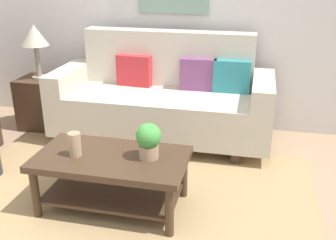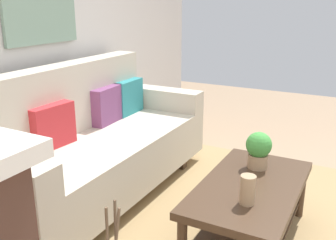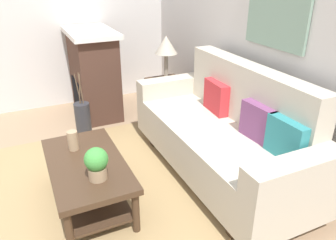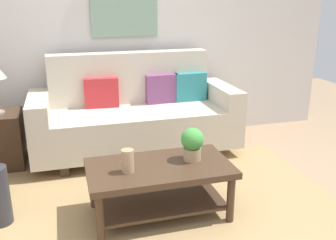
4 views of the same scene
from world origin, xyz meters
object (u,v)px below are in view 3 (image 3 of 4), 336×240
(throw_pillow_crimson, at_px, (217,97))
(throw_pillow_plum, at_px, (259,122))
(potted_plant_tabletop, at_px, (97,163))
(framed_painting, at_px, (278,7))
(floor_vase, at_px, (83,122))
(throw_pillow_teal, at_px, (287,139))
(side_table, at_px, (166,100))
(coffee_table, at_px, (87,173))
(fireplace, at_px, (94,73))
(couch, at_px, (223,134))
(table_lamp, at_px, (166,47))
(tabletop_vase, at_px, (73,140))

(throw_pillow_crimson, relative_size, throw_pillow_plum, 1.00)
(potted_plant_tabletop, height_order, framed_painting, framed_painting)
(throw_pillow_plum, height_order, floor_vase, throw_pillow_plum)
(throw_pillow_plum, xyz_separation_m, throw_pillow_teal, (0.33, 0.00, 0.00))
(throw_pillow_teal, bearing_deg, side_table, -177.40)
(coffee_table, xyz_separation_m, potted_plant_tabletop, (0.28, 0.03, 0.26))
(coffee_table, xyz_separation_m, framed_painting, (0.07, 1.77, 1.26))
(fireplace, xyz_separation_m, framed_painting, (2.00, 1.23, 0.99))
(framed_painting, bearing_deg, couch, -90.00)
(throw_pillow_teal, relative_size, side_table, 0.64)
(coffee_table, bearing_deg, fireplace, 164.37)
(potted_plant_tabletop, relative_size, framed_painting, 0.35)
(side_table, distance_m, floor_vase, 1.13)
(floor_vase, bearing_deg, framed_painting, 50.93)
(floor_vase, bearing_deg, fireplace, 155.56)
(couch, distance_m, side_table, 1.39)
(side_table, bearing_deg, couch, -1.39)
(throw_pillow_plum, bearing_deg, table_lamp, -176.90)
(throw_pillow_teal, distance_m, coffee_table, 1.65)
(potted_plant_tabletop, distance_m, side_table, 2.07)
(throw_pillow_crimson, xyz_separation_m, tabletop_vase, (0.01, -1.48, -0.16))
(coffee_table, relative_size, potted_plant_tabletop, 4.20)
(throw_pillow_teal, relative_size, potted_plant_tabletop, 1.37)
(couch, xyz_separation_m, throw_pillow_plum, (0.33, 0.13, 0.25))
(framed_painting, bearing_deg, potted_plant_tabletop, -83.26)
(side_table, xyz_separation_m, fireplace, (-0.62, -0.80, 0.31))
(couch, bearing_deg, table_lamp, 178.61)
(coffee_table, distance_m, potted_plant_tabletop, 0.38)
(floor_vase, bearing_deg, throw_pillow_teal, 32.23)
(throw_pillow_crimson, bearing_deg, side_table, -174.93)
(throw_pillow_crimson, bearing_deg, throw_pillow_teal, 0.00)
(throw_pillow_crimson, height_order, potted_plant_tabletop, throw_pillow_crimson)
(tabletop_vase, height_order, table_lamp, table_lamp)
(tabletop_vase, bearing_deg, coffee_table, 11.35)
(potted_plant_tabletop, relative_size, side_table, 0.47)
(coffee_table, distance_m, fireplace, 2.02)
(couch, distance_m, table_lamp, 1.49)
(throw_pillow_plum, relative_size, throw_pillow_teal, 1.00)
(throw_pillow_plum, distance_m, side_table, 1.76)
(couch, bearing_deg, fireplace, -159.06)
(tabletop_vase, height_order, floor_vase, tabletop_vase)
(throw_pillow_crimson, distance_m, throw_pillow_teal, 1.00)
(throw_pillow_teal, bearing_deg, throw_pillow_crimson, 180.00)
(throw_pillow_plum, relative_size, table_lamp, 0.63)
(throw_pillow_teal, xyz_separation_m, tabletop_vase, (-0.99, -1.48, -0.16))
(throw_pillow_plum, xyz_separation_m, fireplace, (-2.33, -0.89, -0.09))
(fireplace, bearing_deg, throw_pillow_teal, 18.47)
(coffee_table, relative_size, side_table, 1.96)
(throw_pillow_crimson, relative_size, throw_pillow_teal, 1.00)
(coffee_table, height_order, fireplace, fireplace)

